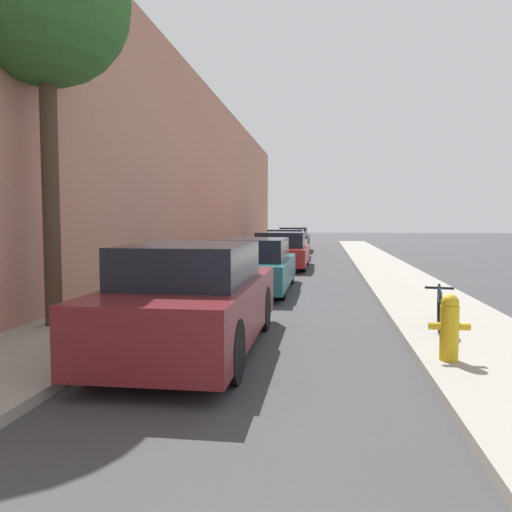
{
  "coord_description": "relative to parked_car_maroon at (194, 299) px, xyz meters",
  "views": [
    {
      "loc": [
        0.78,
        0.66,
        1.75
      ],
      "look_at": [
        -0.67,
        11.28,
        1.0
      ],
      "focal_mm": 35.52,
      "sensor_mm": 36.0,
      "label": 1
    }
  ],
  "objects": [
    {
      "name": "sidewalk_right",
      "position": [
        3.86,
        8.78,
        -0.63
      ],
      "size": [
        2.0,
        52.0,
        0.12
      ],
      "color": "#9E998E",
      "rests_on": "ground"
    },
    {
      "name": "street_tree_near",
      "position": [
        -2.47,
        0.78,
        4.32
      ],
      "size": [
        2.54,
        2.54,
        6.21
      ],
      "color": "#423323",
      "rests_on": "sidewalk_left"
    },
    {
      "name": "parked_car_champagne",
      "position": [
        -0.06,
        17.05,
        -0.06
      ],
      "size": [
        1.79,
        4.11,
        1.34
      ],
      "color": "black",
      "rests_on": "ground"
    },
    {
      "name": "building_facade_left",
      "position": [
        -3.29,
        8.78,
        2.86
      ],
      "size": [
        0.7,
        52.0,
        7.11
      ],
      "color": "tan",
      "rests_on": "ground"
    },
    {
      "name": "parked_car_red",
      "position": [
        0.15,
        12.08,
        -0.05
      ],
      "size": [
        1.9,
        4.6,
        1.33
      ],
      "color": "black",
      "rests_on": "ground"
    },
    {
      "name": "parked_car_black",
      "position": [
        -0.03,
        22.56,
        -0.03
      ],
      "size": [
        1.68,
        4.57,
        1.37
      ],
      "color": "black",
      "rests_on": "ground"
    },
    {
      "name": "parked_car_teal",
      "position": [
        -0.05,
        5.9,
        -0.07
      ],
      "size": [
        1.86,
        4.54,
        1.31
      ],
      "color": "black",
      "rests_on": "ground"
    },
    {
      "name": "ground_plane",
      "position": [
        0.96,
        8.78,
        -0.69
      ],
      "size": [
        120.0,
        120.0,
        0.0
      ],
      "primitive_type": "plane",
      "color": "#3D3D3F"
    },
    {
      "name": "bicycle",
      "position": [
        3.47,
        1.38,
        -0.25
      ],
      "size": [
        0.46,
        1.51,
        0.62
      ],
      "rotation": [
        0.0,
        0.0,
        -0.19
      ],
      "color": "black",
      "rests_on": "sidewalk_right"
    },
    {
      "name": "parked_car_maroon",
      "position": [
        0.0,
        0.0,
        0.0
      ],
      "size": [
        1.7,
        4.36,
        1.45
      ],
      "color": "black",
      "rests_on": "ground"
    },
    {
      "name": "fire_hydrant",
      "position": [
        3.18,
        -0.49,
        -0.17
      ],
      "size": [
        0.46,
        0.21,
        0.78
      ],
      "color": "gold",
      "rests_on": "sidewalk_right"
    },
    {
      "name": "sidewalk_left",
      "position": [
        -1.94,
        8.78,
        -0.63
      ],
      "size": [
        2.0,
        52.0,
        0.12
      ],
      "color": "#9E998E",
      "rests_on": "ground"
    }
  ]
}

